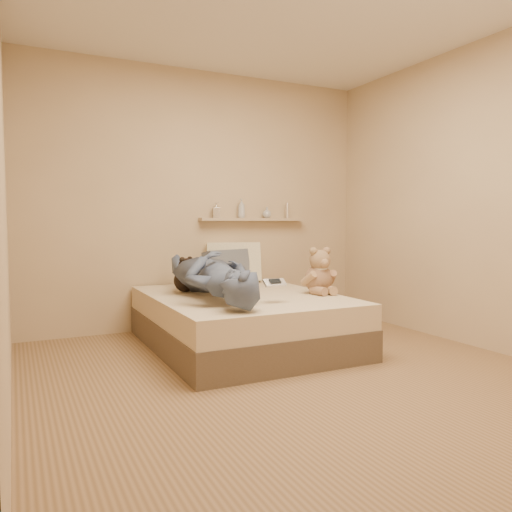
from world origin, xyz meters
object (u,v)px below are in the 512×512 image
game_console (275,283)px  pillow_grey (227,267)px  wall_shelf (253,219)px  teddy_bear (320,274)px  dark_plush (186,277)px  bed (242,320)px  pillow_cream (233,263)px  person (213,274)px

game_console → pillow_grey: bearing=84.9°
pillow_grey → wall_shelf: (0.40, 0.22, 0.48)m
teddy_bear → dark_plush: teddy_bear is taller
game_console → dark_plush: size_ratio=0.56×
game_console → pillow_grey: size_ratio=0.36×
teddy_bear → pillow_grey: 1.05m
dark_plush → game_console: bearing=-63.3°
bed → pillow_cream: (0.28, 0.83, 0.43)m
game_console → pillow_cream: (0.24, 1.34, 0.04)m
pillow_cream → pillow_grey: bearing=-132.4°
game_console → wall_shelf: bearing=70.5°
wall_shelf → bed: bearing=-121.2°
bed → teddy_bear: (0.63, -0.25, 0.39)m
game_console → bed: bearing=95.2°
bed → person: bearing=-166.5°
pillow_cream → wall_shelf: wall_shelf is taller
dark_plush → pillow_grey: pillow_grey is taller
person → teddy_bear: bearing=174.4°
game_console → wall_shelf: wall_shelf is taller
pillow_grey → teddy_bear: bearing=-63.0°
dark_plush → pillow_cream: pillow_cream is taller
person → wall_shelf: bearing=-125.4°
pillow_cream → wall_shelf: (0.27, 0.08, 0.45)m
game_console → dark_plush: bearing=116.7°
pillow_cream → pillow_grey: size_ratio=1.10×
person → pillow_cream: bearing=-117.3°
person → dark_plush: bearing=-72.1°
teddy_bear → pillow_cream: size_ratio=0.74×
dark_plush → pillow_cream: bearing=35.2°
pillow_cream → person: bearing=-122.6°
teddy_bear → game_console: bearing=-155.7°
bed → wall_shelf: wall_shelf is taller
game_console → dark_plush: (-0.44, 0.87, -0.02)m
game_console → pillow_grey: 1.21m
teddy_bear → wall_shelf: size_ratio=0.34×
teddy_bear → pillow_grey: teddy_bear is taller
person → wall_shelf: 1.37m
bed → pillow_cream: 0.97m
pillow_grey → game_console: bearing=-95.1°
bed → person: (-0.29, -0.07, 0.42)m
teddy_bear → person: 0.94m
person → wall_shelf: (0.84, 0.98, 0.46)m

